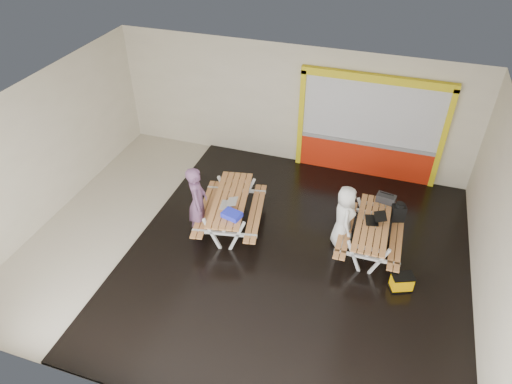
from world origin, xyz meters
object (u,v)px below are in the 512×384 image
(picnic_table_left, at_px, (231,205))
(laptop_right, at_px, (375,219))
(toolbox, at_px, (386,199))
(person_left, at_px, (198,202))
(picnic_table_right, at_px, (372,229))
(person_right, at_px, (344,217))
(blue_pouch, at_px, (232,215))
(laptop_left, at_px, (228,204))
(backpack, at_px, (398,212))
(fluke_bag, at_px, (402,282))
(dark_case, at_px, (353,240))

(picnic_table_left, height_order, laptop_right, laptop_right)
(toolbox, bearing_deg, person_left, -159.99)
(picnic_table_right, xyz_separation_m, person_right, (-0.64, -0.03, 0.23))
(picnic_table_right, bearing_deg, blue_pouch, -164.49)
(laptop_left, bearing_deg, blue_pouch, -57.85)
(laptop_left, distance_m, toolbox, 3.70)
(picnic_table_right, bearing_deg, picnic_table_left, -176.07)
(person_left, bearing_deg, laptop_left, -98.33)
(picnic_table_left, distance_m, blue_pouch, 0.72)
(blue_pouch, relative_size, toolbox, 0.88)
(laptop_left, xyz_separation_m, laptop_right, (3.28, 0.57, -0.05))
(person_left, bearing_deg, backpack, -95.25)
(person_right, xyz_separation_m, fluke_bag, (1.44, -1.00, -0.62))
(laptop_left, bearing_deg, toolbox, 21.33)
(person_right, xyz_separation_m, toolbox, (0.83, 0.89, 0.06))
(person_right, distance_m, laptop_right, 0.67)
(person_right, relative_size, backpack, 3.03)
(picnic_table_right, bearing_deg, backpack, 51.66)
(picnic_table_left, height_order, toolbox, toolbox)
(picnic_table_right, height_order, laptop_right, laptop_right)
(laptop_right, height_order, blue_pouch, laptop_right)
(person_right, height_order, fluke_bag, person_right)
(dark_case, xyz_separation_m, fluke_bag, (1.16, -1.11, 0.11))
(person_left, relative_size, person_right, 1.20)
(person_left, relative_size, backpack, 3.62)
(picnic_table_left, xyz_separation_m, toolbox, (3.49, 1.08, 0.25))
(picnic_table_right, bearing_deg, laptop_left, -171.47)
(picnic_table_left, height_order, person_right, person_right)
(blue_pouch, height_order, dark_case, blue_pouch)
(blue_pouch, relative_size, fluke_bag, 0.79)
(person_right, bearing_deg, picnic_table_right, -103.55)
(picnic_table_left, bearing_deg, person_left, -146.77)
(person_left, height_order, toolbox, person_left)
(picnic_table_right, distance_m, person_right, 0.68)
(laptop_right, bearing_deg, dark_case, 179.33)
(laptop_right, bearing_deg, picnic_table_right, -106.84)
(person_left, distance_m, backpack, 4.66)
(blue_pouch, bearing_deg, person_right, 18.75)
(picnic_table_left, distance_m, picnic_table_right, 3.31)
(picnic_table_left, xyz_separation_m, dark_case, (2.95, 0.31, -0.53))
(fluke_bag, bearing_deg, toolbox, 108.02)
(blue_pouch, bearing_deg, dark_case, 19.10)
(picnic_table_left, xyz_separation_m, backpack, (3.82, 0.88, 0.08))
(picnic_table_right, height_order, person_right, person_right)
(picnic_table_left, relative_size, toolbox, 5.17)
(laptop_left, relative_size, blue_pouch, 1.04)
(blue_pouch, height_order, backpack, backpack)
(dark_case, bearing_deg, laptop_left, -168.82)
(picnic_table_left, relative_size, person_right, 1.54)
(picnic_table_right, xyz_separation_m, blue_pouch, (-3.03, -0.84, 0.30))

